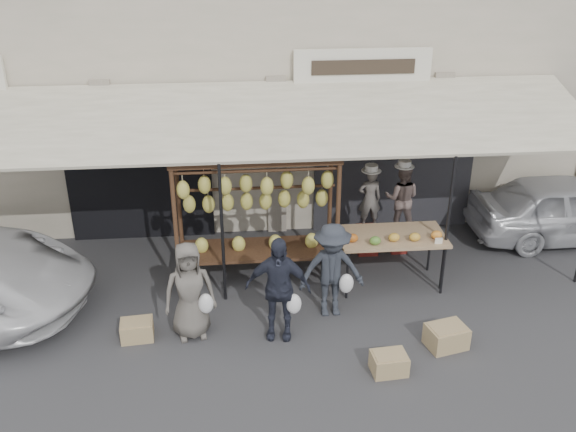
{
  "coord_description": "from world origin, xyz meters",
  "views": [
    {
      "loc": [
        -0.79,
        -7.53,
        5.61
      ],
      "look_at": [
        0.02,
        1.4,
        1.3
      ],
      "focal_mm": 40.0,
      "sensor_mm": 36.0,
      "label": 1
    }
  ],
  "objects_px": {
    "customer_right": "(332,270)",
    "vendor_left": "(370,199)",
    "customer_left": "(189,291)",
    "crate_near_a": "(389,363)",
    "banana_rack": "(256,194)",
    "produce_table": "(392,238)",
    "customer_mid": "(278,288)",
    "sedan": "(568,208)",
    "vendor_right": "(402,198)",
    "crate_far": "(137,330)",
    "crate_near_b": "(446,337)"
  },
  "relations": [
    {
      "from": "produce_table",
      "to": "vendor_left",
      "type": "distance_m",
      "value": 1.16
    },
    {
      "from": "customer_left",
      "to": "crate_near_a",
      "type": "relative_size",
      "value": 3.21
    },
    {
      "from": "crate_near_a",
      "to": "vendor_left",
      "type": "bearing_deg",
      "value": 83.55
    },
    {
      "from": "customer_left",
      "to": "crate_near_a",
      "type": "distance_m",
      "value": 2.93
    },
    {
      "from": "produce_table",
      "to": "customer_left",
      "type": "distance_m",
      "value": 3.35
    },
    {
      "from": "banana_rack",
      "to": "crate_near_b",
      "type": "bearing_deg",
      "value": -38.41
    },
    {
      "from": "crate_far",
      "to": "customer_right",
      "type": "bearing_deg",
      "value": 7.44
    },
    {
      "from": "crate_far",
      "to": "customer_left",
      "type": "bearing_deg",
      "value": 1.38
    },
    {
      "from": "produce_table",
      "to": "vendor_left",
      "type": "xyz_separation_m",
      "value": [
        -0.14,
        1.13,
        0.19
      ]
    },
    {
      "from": "produce_table",
      "to": "customer_left",
      "type": "relative_size",
      "value": 1.14
    },
    {
      "from": "banana_rack",
      "to": "crate_near_a",
      "type": "distance_m",
      "value": 3.32
    },
    {
      "from": "vendor_left",
      "to": "banana_rack",
      "type": "bearing_deg",
      "value": 20.14
    },
    {
      "from": "customer_mid",
      "to": "crate_near_b",
      "type": "height_order",
      "value": "customer_mid"
    },
    {
      "from": "vendor_right",
      "to": "crate_near_a",
      "type": "distance_m",
      "value": 3.55
    },
    {
      "from": "sedan",
      "to": "banana_rack",
      "type": "bearing_deg",
      "value": 99.7
    },
    {
      "from": "customer_mid",
      "to": "sedan",
      "type": "bearing_deg",
      "value": 33.87
    },
    {
      "from": "banana_rack",
      "to": "customer_left",
      "type": "xyz_separation_m",
      "value": [
        -1.02,
        -1.43,
        -0.82
      ]
    },
    {
      "from": "customer_left",
      "to": "crate_far",
      "type": "xyz_separation_m",
      "value": [
        -0.79,
        -0.02,
        -0.61
      ]
    },
    {
      "from": "produce_table",
      "to": "vendor_left",
      "type": "relative_size",
      "value": 1.53
    },
    {
      "from": "crate_far",
      "to": "sedan",
      "type": "height_order",
      "value": "sedan"
    },
    {
      "from": "crate_near_a",
      "to": "sedan",
      "type": "xyz_separation_m",
      "value": [
        4.17,
        3.52,
        0.47
      ]
    },
    {
      "from": "customer_mid",
      "to": "crate_near_b",
      "type": "relative_size",
      "value": 2.95
    },
    {
      "from": "banana_rack",
      "to": "crate_near_b",
      "type": "distance_m",
      "value": 3.56
    },
    {
      "from": "vendor_left",
      "to": "crate_far",
      "type": "bearing_deg",
      "value": 28.99
    },
    {
      "from": "customer_right",
      "to": "crate_far",
      "type": "height_order",
      "value": "customer_right"
    },
    {
      "from": "banana_rack",
      "to": "crate_far",
      "type": "bearing_deg",
      "value": -141.36
    },
    {
      "from": "produce_table",
      "to": "customer_mid",
      "type": "bearing_deg",
      "value": -147.92
    },
    {
      "from": "banana_rack",
      "to": "customer_right",
      "type": "bearing_deg",
      "value": -45.37
    },
    {
      "from": "vendor_right",
      "to": "crate_near_a",
      "type": "xyz_separation_m",
      "value": [
        -0.94,
        -3.3,
        -0.9
      ]
    },
    {
      "from": "produce_table",
      "to": "customer_left",
      "type": "xyz_separation_m",
      "value": [
        -3.17,
        -1.09,
        -0.12
      ]
    },
    {
      "from": "customer_left",
      "to": "crate_near_b",
      "type": "xyz_separation_m",
      "value": [
        3.59,
        -0.61,
        -0.58
      ]
    },
    {
      "from": "vendor_left",
      "to": "crate_far",
      "type": "relative_size",
      "value": 2.42
    },
    {
      "from": "vendor_right",
      "to": "customer_right",
      "type": "height_order",
      "value": "vendor_right"
    },
    {
      "from": "customer_right",
      "to": "banana_rack",
      "type": "bearing_deg",
      "value": 132.11
    },
    {
      "from": "vendor_left",
      "to": "customer_left",
      "type": "relative_size",
      "value": 0.75
    },
    {
      "from": "sedan",
      "to": "produce_table",
      "type": "bearing_deg",
      "value": 110.11
    },
    {
      "from": "customer_right",
      "to": "sedan",
      "type": "relative_size",
      "value": 0.42
    },
    {
      "from": "customer_right",
      "to": "vendor_left",
      "type": "bearing_deg",
      "value": 60.6
    },
    {
      "from": "vendor_right",
      "to": "customer_right",
      "type": "distance_m",
      "value": 2.42
    },
    {
      "from": "vendor_left",
      "to": "vendor_right",
      "type": "height_order",
      "value": "vendor_right"
    },
    {
      "from": "vendor_right",
      "to": "customer_mid",
      "type": "height_order",
      "value": "vendor_right"
    },
    {
      "from": "banana_rack",
      "to": "vendor_left",
      "type": "distance_m",
      "value": 2.21
    },
    {
      "from": "crate_near_a",
      "to": "customer_left",
      "type": "bearing_deg",
      "value": 157.76
    },
    {
      "from": "vendor_left",
      "to": "crate_near_a",
      "type": "xyz_separation_m",
      "value": [
        -0.37,
        -3.3,
        -0.91
      ]
    },
    {
      "from": "vendor_left",
      "to": "customer_mid",
      "type": "distance_m",
      "value": 2.95
    },
    {
      "from": "vendor_left",
      "to": "sedan",
      "type": "distance_m",
      "value": 3.83
    },
    {
      "from": "produce_table",
      "to": "sedan",
      "type": "distance_m",
      "value": 3.91
    },
    {
      "from": "vendor_left",
      "to": "sedan",
      "type": "height_order",
      "value": "vendor_left"
    },
    {
      "from": "vendor_right",
      "to": "sedan",
      "type": "height_order",
      "value": "vendor_right"
    },
    {
      "from": "produce_table",
      "to": "banana_rack",
      "type": "bearing_deg",
      "value": 170.97
    }
  ]
}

